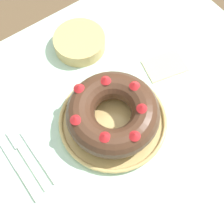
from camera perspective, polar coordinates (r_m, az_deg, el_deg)
ground_plane at (r=1.63m, az=0.66°, el=-12.29°), size 8.00×8.00×0.00m
dining_table at (r=1.03m, az=1.01°, el=-3.68°), size 1.14×0.95×0.73m
serving_dish at (r=0.92m, az=0.00°, el=-1.43°), size 0.32×0.32×0.02m
bundt_cake at (r=0.88m, az=-0.00°, el=0.02°), size 0.27×0.27×0.10m
fork at (r=0.92m, az=-15.70°, el=-7.59°), size 0.02×0.21×0.01m
serving_knife at (r=0.91m, az=-16.44°, el=-10.26°), size 0.02×0.23×0.01m
cake_knife at (r=0.91m, az=-12.76°, el=-8.50°), size 0.02×0.19×0.01m
side_bowl at (r=1.07m, az=-5.94°, el=12.56°), size 0.17×0.17×0.05m
napkin at (r=1.05m, az=9.62°, el=8.34°), size 0.15×0.12×0.00m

